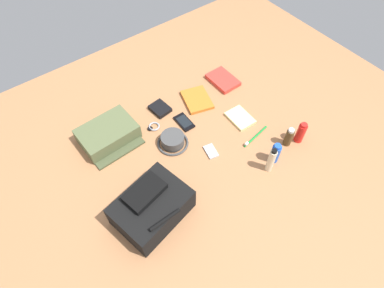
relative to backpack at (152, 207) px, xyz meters
The scene contains 16 objects.
ground_plane 0.41m from the backpack, 153.12° to the right, with size 2.64×2.02×0.02m, color #A76F46.
backpack is the anchor object (origin of this frame).
toiletry_pouch 0.50m from the backpack, 95.58° to the right, with size 0.29×0.25×0.09m.
bucket_hat 0.40m from the backpack, 138.06° to the right, with size 0.16×0.16×0.06m.
sunscreen_spray 0.85m from the backpack, behind, with size 0.04×0.04×0.13m.
cologne_bottle 0.78m from the backpack, behind, with size 0.04×0.04×0.12m.
deodorant_spray 0.66m from the backpack, 169.35° to the left, with size 0.05×0.05×0.12m.
lotion_bottle 0.60m from the backpack, 166.07° to the left, with size 0.03×0.03×0.16m.
paperback_novel 0.94m from the backpack, 150.04° to the right, with size 0.13×0.19×0.03m.
travel_guidebook 0.73m from the backpack, 143.45° to the right, with size 0.19×0.22×0.02m.
cell_phone 0.56m from the backpack, 141.07° to the right, with size 0.07×0.12×0.01m.
media_player 0.44m from the backpack, 165.88° to the right, with size 0.07×0.09×0.01m.
wristwatch 0.51m from the backpack, 123.42° to the right, with size 0.07×0.06×0.01m.
toothbrush 0.67m from the backpack, behind, with size 0.19×0.04×0.02m.
wallet 0.63m from the backpack, 126.69° to the right, with size 0.09×0.11×0.02m, color black.
notepad 0.72m from the backpack, 165.10° to the right, with size 0.11×0.15×0.02m, color beige.
Camera 1 is at (0.58, 0.77, 1.37)m, focal length 30.13 mm.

